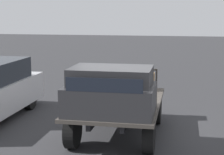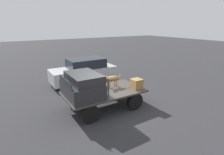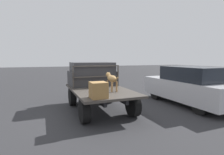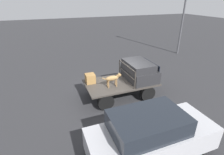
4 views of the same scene
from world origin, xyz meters
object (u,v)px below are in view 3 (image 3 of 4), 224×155
Objects in this scene: dog at (111,79)px; parked_sedan at (189,86)px; flatbed_truck at (99,95)px; cargo_crate at (98,90)px.

dog is 0.24× the size of parked_sedan.
flatbed_truck is 3.54× the size of dog.
parked_sedan is (-0.09, -3.61, -0.46)m from dog.
cargo_crate is at bearing 101.82° from parked_sedan.
dog is 1.27m from cargo_crate.
flatbed_truck is 0.87× the size of parked_sedan.
flatbed_truck is 3.96m from parked_sedan.
dog is at bearing -152.18° from flatbed_truck.
parked_sedan is at bearing -78.84° from cargo_crate.
parked_sedan reaches higher than flatbed_truck.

